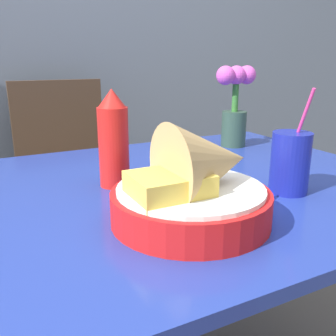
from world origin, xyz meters
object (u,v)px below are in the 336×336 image
chair_far_window (66,168)px  food_basket (196,187)px  ketchup_bottle (113,140)px  drink_cup (290,164)px  flower_vase (235,105)px

chair_far_window → food_basket: 1.12m
ketchup_bottle → drink_cup: 0.40m
chair_far_window → ketchup_bottle: ketchup_bottle is taller
chair_far_window → flower_vase: flower_vase is taller
chair_far_window → ketchup_bottle: 0.89m
drink_cup → chair_far_window: bearing=104.2°
ketchup_bottle → drink_cup: drink_cup is taller
chair_far_window → drink_cup: bearing=-75.8°
drink_cup → flower_vase: flower_vase is taller
chair_far_window → flower_vase: (0.44, -0.63, 0.32)m
food_basket → ketchup_bottle: 0.27m
food_basket → flower_vase: (0.43, 0.46, 0.07)m
ketchup_bottle → flower_vase: flower_vase is taller
flower_vase → drink_cup: bearing=-111.6°
chair_far_window → drink_cup: size_ratio=4.06×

